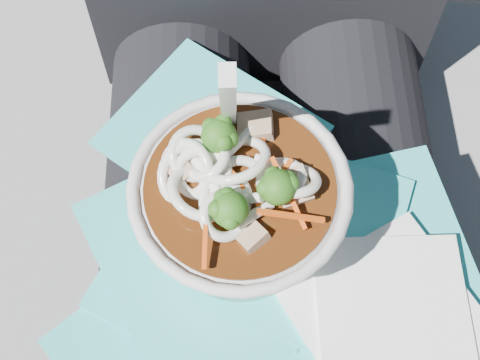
{
  "coord_description": "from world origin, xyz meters",
  "views": [
    {
      "loc": [
        -0.04,
        -0.2,
        1.07
      ],
      "look_at": [
        -0.03,
        0.0,
        0.67
      ],
      "focal_mm": 50.0,
      "sensor_mm": 36.0,
      "label": 1
    }
  ],
  "objects_px": {
    "plastic_bag": "(261,268)",
    "udon_bowl": "(239,205)",
    "person_body": "(272,164)",
    "stone_ledge": "(260,233)",
    "lap": "(275,270)"
  },
  "relations": [
    {
      "from": "stone_ledge",
      "to": "udon_bowl",
      "type": "distance_m",
      "value": 0.45
    },
    {
      "from": "plastic_bag",
      "to": "udon_bowl",
      "type": "distance_m",
      "value": 0.07
    },
    {
      "from": "stone_ledge",
      "to": "udon_bowl",
      "type": "height_order",
      "value": "udon_bowl"
    },
    {
      "from": "stone_ledge",
      "to": "lap",
      "type": "bearing_deg",
      "value": -90.0
    },
    {
      "from": "udon_bowl",
      "to": "person_body",
      "type": "bearing_deg",
      "value": 70.3
    },
    {
      "from": "plastic_bag",
      "to": "lap",
      "type": "bearing_deg",
      "value": 57.58
    },
    {
      "from": "plastic_bag",
      "to": "person_body",
      "type": "bearing_deg",
      "value": 82.34
    },
    {
      "from": "stone_ledge",
      "to": "plastic_bag",
      "type": "bearing_deg",
      "value": -95.15
    },
    {
      "from": "lap",
      "to": "person_body",
      "type": "height_order",
      "value": "person_body"
    },
    {
      "from": "lap",
      "to": "udon_bowl",
      "type": "xyz_separation_m",
      "value": [
        -0.03,
        0.0,
        0.14
      ]
    },
    {
      "from": "person_body",
      "to": "plastic_bag",
      "type": "distance_m",
      "value": 0.13
    },
    {
      "from": "lap",
      "to": "plastic_bag",
      "type": "xyz_separation_m",
      "value": [
        -0.02,
        -0.02,
        0.08
      ]
    },
    {
      "from": "lap",
      "to": "plastic_bag",
      "type": "relative_size",
      "value": 1.1
    },
    {
      "from": "lap",
      "to": "plastic_bag",
      "type": "height_order",
      "value": "plastic_bag"
    },
    {
      "from": "plastic_bag",
      "to": "udon_bowl",
      "type": "bearing_deg",
      "value": 121.53
    }
  ]
}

